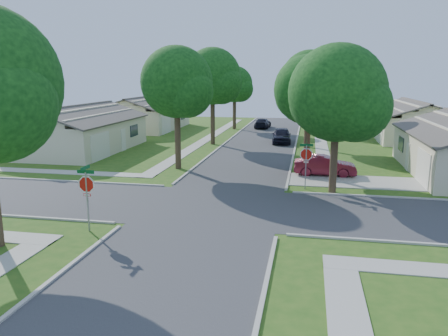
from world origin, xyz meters
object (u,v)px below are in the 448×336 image
stop_sign_sw (87,187)px  stop_sign_ne (306,156)px  house_ne_far (413,125)px  tree_e_mid (310,82)px  tree_w_mid (213,79)px  house_nw_far (146,117)px  car_driveway (325,166)px  tree_w_near (177,86)px  car_curb_west (263,123)px  tree_e_far (310,82)px  tree_e_near (310,93)px  house_nw_near (79,134)px  tree_w_far (235,86)px  car_curb_east (282,135)px  tree_ne_corner (338,98)px

stop_sign_sw → stop_sign_ne: bearing=45.0°
stop_sign_ne → house_ne_far: house_ne_far is taller
tree_e_mid → tree_w_mid: tree_w_mid is taller
stop_sign_ne → house_nw_far: house_nw_far is taller
car_driveway → tree_w_near: bearing=88.2°
house_nw_far → car_curb_west: 15.28m
tree_e_far → tree_w_mid: 16.05m
tree_e_mid → tree_e_far: 13.00m
stop_sign_sw → car_curb_west: bearing=85.0°
stop_sign_ne → tree_e_near: bearing=89.3°
house_nw_near → tree_w_mid: bearing=27.9°
tree_e_mid → tree_w_far: (-9.41, 13.00, -0.75)m
tree_e_far → tree_w_mid: (-9.39, -13.00, 0.51)m
stop_sign_ne → tree_w_mid: (-9.34, 16.31, 4.46)m
tree_e_mid → car_curb_east: 6.46m
tree_e_far → house_ne_far: tree_e_far is taller
tree_e_far → car_driveway: (1.25, -25.31, -5.28)m
stop_sign_sw → tree_w_mid: (0.06, 25.71, 4.46)m
car_driveway → car_curb_east: 15.00m
tree_e_mid → car_curb_east: tree_e_mid is taller
stop_sign_ne → tree_w_far: tree_w_far is taller
house_ne_far → house_nw_near: same height
tree_e_mid → tree_e_near: bearing=-90.0°
tree_w_near → tree_w_far: (-0.01, 25.00, -0.61)m
house_nw_near → car_driveway: (21.99, -6.30, -0.82)m
tree_w_mid → car_curb_west: size_ratio=2.17×
tree_e_mid → car_curb_west: (-5.96, 14.70, -5.61)m
tree_e_near → car_driveway: bearing=-13.8°
stop_sign_sw → tree_e_near: tree_e_near is taller
tree_w_far → house_nw_far: tree_w_far is taller
tree_w_mid → tree_w_far: bearing=90.0°
tree_w_near → house_nw_near: 13.63m
tree_ne_corner → car_curb_east: (-4.28, 18.97, -4.81)m
car_driveway → car_curb_west: (-7.20, 27.01, -0.06)m
tree_e_near → car_driveway: size_ratio=1.96×
house_ne_far → car_curb_east: size_ratio=2.95×
tree_w_near → car_driveway: bearing=-1.6°
car_curb_east → tree_w_far: bearing=118.7°
stop_sign_sw → tree_w_mid: bearing=89.9°
house_nw_far → car_curb_east: (18.07, -8.82, -0.73)m
car_driveway → car_curb_east: (-3.92, 14.48, 0.09)m
car_driveway → stop_sign_sw: bearing=141.3°
tree_w_near → car_curb_east: 16.57m
tree_e_far → car_curb_west: tree_e_far is taller
tree_e_near → tree_w_near: (-9.40, 0.00, 0.47)m
stop_sign_sw → stop_sign_ne: same height
stop_sign_sw → tree_e_near: size_ratio=0.36×
stop_sign_sw → house_nw_far: bearing=107.1°
stop_sign_sw → tree_w_far: tree_w_far is taller
car_driveway → tree_w_far: bearing=22.7°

